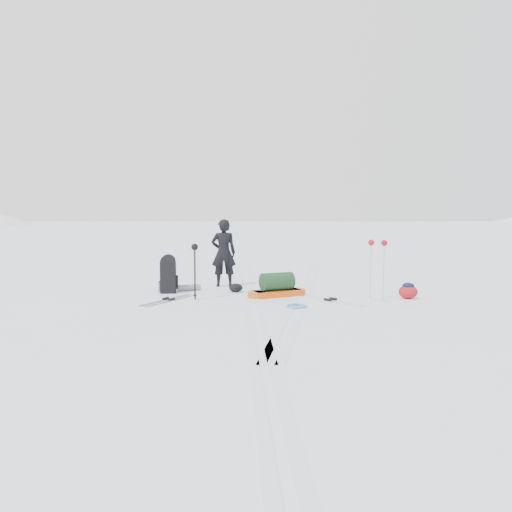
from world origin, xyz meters
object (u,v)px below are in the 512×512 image
(pulk_sled, at_px, (277,287))
(expedition_rucksack, at_px, (171,275))
(skier, at_px, (224,253))
(ski_poles_black, at_px, (195,254))

(pulk_sled, distance_m, expedition_rucksack, 2.62)
(skier, xyz_separation_m, ski_poles_black, (-0.46, -2.03, 0.14))
(skier, height_order, expedition_rucksack, skier)
(pulk_sled, relative_size, ski_poles_black, 1.18)
(skier, distance_m, pulk_sled, 2.18)
(ski_poles_black, bearing_deg, expedition_rucksack, 137.89)
(expedition_rucksack, bearing_deg, pulk_sled, -15.79)
(skier, height_order, pulk_sled, skier)
(skier, distance_m, ski_poles_black, 2.09)
(expedition_rucksack, relative_size, ski_poles_black, 0.75)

